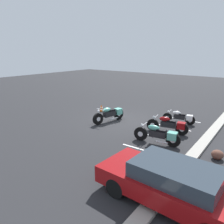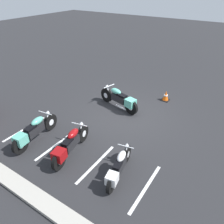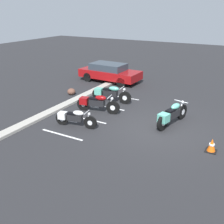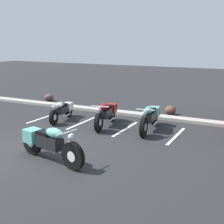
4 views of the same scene
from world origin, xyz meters
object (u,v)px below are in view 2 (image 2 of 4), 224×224
object	(u,v)px
parked_bike_2	(33,131)
traffic_cone	(166,96)
parked_bike_0	(119,167)
motorcycle_teal_featured	(120,99)
parked_bike_1	(70,145)

from	to	relation	value
parked_bike_2	traffic_cone	bearing A→B (deg)	-33.18
parked_bike_0	motorcycle_teal_featured	bearing A→B (deg)	20.21
parked_bike_1	parked_bike_0	bearing A→B (deg)	-97.87
motorcycle_teal_featured	parked_bike_1	xyz separation A→B (m)	(-0.26, 3.83, -0.03)
motorcycle_teal_featured	parked_bike_1	world-z (taller)	motorcycle_teal_featured
parked_bike_2	motorcycle_teal_featured	bearing A→B (deg)	-26.34
motorcycle_teal_featured	parked_bike_2	xyz separation A→B (m)	(1.42, 3.99, -0.02)
motorcycle_teal_featured	parked_bike_1	bearing A→B (deg)	107.36
parked_bike_0	parked_bike_1	world-z (taller)	parked_bike_1
motorcycle_teal_featured	traffic_cone	xyz separation A→B (m)	(-1.56, -2.00, -0.26)
parked_bike_2	parked_bike_0	bearing A→B (deg)	-92.85
traffic_cone	parked_bike_2	bearing A→B (deg)	63.60
parked_bike_0	parked_bike_2	bearing A→B (deg)	83.44
motorcycle_teal_featured	parked_bike_0	xyz separation A→B (m)	(-2.22, 3.74, -0.09)
motorcycle_teal_featured	parked_bike_0	size ratio (longest dim) A/B	1.22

